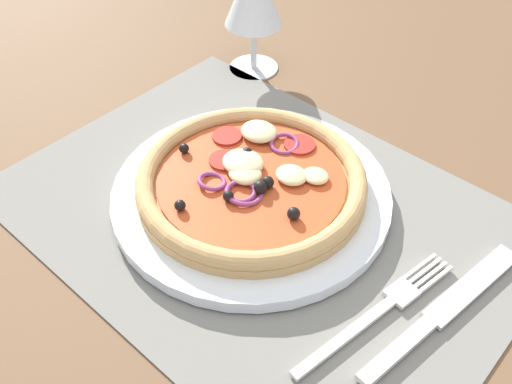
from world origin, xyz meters
The scene contains 6 objects.
ground_plane centered at (0.00, 0.00, -1.20)cm, with size 190.00×140.00×2.40cm, color brown.
placemat centered at (0.00, 0.00, 0.20)cm, with size 49.11×35.61×0.40cm, color slate.
plate centered at (-1.91, 0.79, 1.06)cm, with size 27.61×27.61×1.32cm, color white.
pizza centered at (-1.96, 0.90, 2.83)cm, with size 22.55×22.55×2.61cm.
fork centered at (15.23, -1.65, 0.62)cm, with size 4.32×18.01×0.44cm.
knife centered at (19.15, 1.59, 0.65)cm, with size 4.35×20.04×0.62cm.
Camera 1 is at (26.54, -30.10, 41.32)cm, focal length 41.05 mm.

